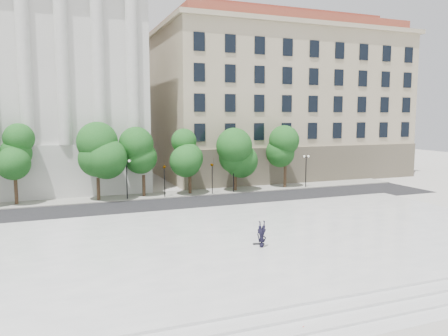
{
  "coord_description": "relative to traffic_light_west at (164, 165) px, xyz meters",
  "views": [
    {
      "loc": [
        -12.53,
        -24.79,
        9.13
      ],
      "look_at": [
        0.99,
        10.0,
        4.65
      ],
      "focal_mm": 35.0,
      "sensor_mm": 36.0,
      "label": 1
    }
  ],
  "objects": [
    {
      "name": "ground",
      "position": [
        1.33,
        -22.3,
        -3.74
      ],
      "size": [
        160.0,
        160.0,
        0.0
      ],
      "primitive_type": "plane",
      "color": "#B6B4AC",
      "rests_on": "ground"
    },
    {
      "name": "plaza",
      "position": [
        1.33,
        -19.3,
        -3.51
      ],
      "size": [
        44.0,
        22.0,
        0.45
      ],
      "primitive_type": "cube",
      "color": "white",
      "rests_on": "ground"
    },
    {
      "name": "street",
      "position": [
        1.33,
        -4.3,
        -3.73
      ],
      "size": [
        60.0,
        8.0,
        0.02
      ],
      "primitive_type": "cube",
      "color": "black",
      "rests_on": "ground"
    },
    {
      "name": "far_sidewalk",
      "position": [
        1.33,
        1.7,
        -3.68
      ],
      "size": [
        60.0,
        4.0,
        0.12
      ],
      "primitive_type": "cube",
      "color": "#9A988E",
      "rests_on": "ground"
    },
    {
      "name": "building_west",
      "position": [
        -15.67,
        16.27,
        9.15
      ],
      "size": [
        31.5,
        27.65,
        25.6
      ],
      "color": "silver",
      "rests_on": "ground"
    },
    {
      "name": "building_east",
      "position": [
        21.33,
        16.61,
        7.41
      ],
      "size": [
        36.0,
        26.15,
        23.0
      ],
      "color": "tan",
      "rests_on": "ground"
    },
    {
      "name": "traffic_light_west",
      "position": [
        0.0,
        0.0,
        0.0
      ],
      "size": [
        1.01,
        1.86,
        4.24
      ],
      "color": "black",
      "rests_on": "ground"
    },
    {
      "name": "traffic_light_east",
      "position": [
        5.63,
        -0.0,
        -0.09
      ],
      "size": [
        0.6,
        1.66,
        4.15
      ],
      "color": "black",
      "rests_on": "ground"
    },
    {
      "name": "person_lying",
      "position": [
        1.33,
        -21.77,
        -3.05
      ],
      "size": [
        0.76,
        1.82,
        0.49
      ],
      "primitive_type": "imported",
      "rotation": [
        -1.54,
        0.0,
        -0.06
      ],
      "color": "black",
      "rests_on": "plaza"
    },
    {
      "name": "skateboard",
      "position": [
        1.42,
        -21.11,
        -3.25
      ],
      "size": [
        0.81,
        0.42,
        0.08
      ],
      "primitive_type": "cube",
      "rotation": [
        0.0,
        0.0,
        -0.3
      ],
      "color": "black",
      "rests_on": "plaza"
    },
    {
      "name": "plaza_steps",
      "position": [
        1.33,
        -31.2,
        -3.62
      ],
      "size": [
        44.0,
        3.0,
        0.3
      ],
      "color": "white",
      "rests_on": "ground"
    },
    {
      "name": "street_trees",
      "position": [
        -1.97,
        1.19,
        1.34
      ],
      "size": [
        39.02,
        4.42,
        7.87
      ],
      "color": "#382619",
      "rests_on": "ground"
    },
    {
      "name": "lamp_posts",
      "position": [
        1.01,
        0.3,
        -0.77
      ],
      "size": [
        36.73,
        0.28,
        4.53
      ],
      "color": "black",
      "rests_on": "ground"
    }
  ]
}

